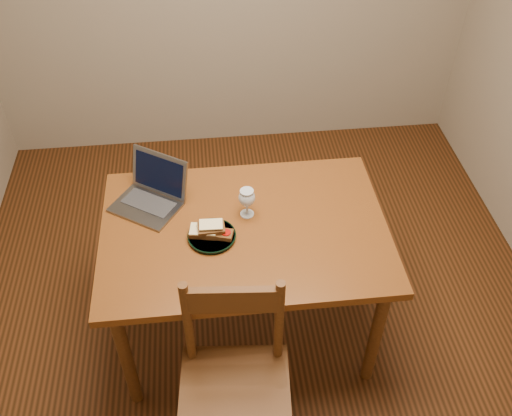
{
  "coord_description": "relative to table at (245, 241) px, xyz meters",
  "views": [
    {
      "loc": [
        -0.21,
        -1.92,
        2.58
      ],
      "look_at": [
        -0.01,
        -0.05,
        0.8
      ],
      "focal_mm": 40.0,
      "sensor_mm": 36.0,
      "label": 1
    }
  ],
  "objects": [
    {
      "name": "floor",
      "position": [
        0.07,
        0.11,
        -0.66
      ],
      "size": [
        3.2,
        3.2,
        0.02
      ],
      "primitive_type": "cube",
      "color": "black",
      "rests_on": "ground"
    },
    {
      "name": "sandwich_cheese",
      "position": [
        -0.19,
        -0.04,
        0.12
      ],
      "size": [
        0.13,
        0.1,
        0.04
      ],
      "primitive_type": null,
      "rotation": [
        0.0,
        0.0,
        -0.2
      ],
      "color": "#381E0C",
      "rests_on": "plate"
    },
    {
      "name": "sandwich_top",
      "position": [
        -0.15,
        -0.04,
        0.15
      ],
      "size": [
        0.12,
        0.07,
        0.04
      ],
      "primitive_type": null,
      "rotation": [
        0.0,
        0.0,
        0.04
      ],
      "color": "#381E0C",
      "rests_on": "plate"
    },
    {
      "name": "milk_glass",
      "position": [
        0.02,
        0.09,
        0.16
      ],
      "size": [
        0.08,
        0.08,
        0.15
      ],
      "primitive_type": null,
      "color": "white",
      "rests_on": "table"
    },
    {
      "name": "table",
      "position": [
        0.0,
        0.0,
        0.0
      ],
      "size": [
        1.3,
        0.9,
        0.74
      ],
      "color": "#56270E",
      "rests_on": "floor"
    },
    {
      "name": "laptop",
      "position": [
        -0.41,
        0.23,
        0.14
      ],
      "size": [
        0.4,
        0.39,
        0.22
      ],
      "rotation": [
        0.0,
        0.0,
        -0.59
      ],
      "color": "slate",
      "rests_on": "table"
    },
    {
      "name": "plate",
      "position": [
        -0.15,
        -0.05,
        0.09
      ],
      "size": [
        0.22,
        0.22,
        0.02
      ],
      "primitive_type": "cylinder",
      "color": "black",
      "rests_on": "table"
    },
    {
      "name": "sandwich_tomato",
      "position": [
        -0.11,
        -0.06,
        0.12
      ],
      "size": [
        0.12,
        0.09,
        0.03
      ],
      "primitive_type": null,
      "rotation": [
        0.0,
        0.0,
        -0.28
      ],
      "color": "#381E0C",
      "rests_on": "plate"
    },
    {
      "name": "chair",
      "position": [
        -0.1,
        -0.63,
        -0.14
      ],
      "size": [
        0.48,
        0.46,
        0.48
      ],
      "rotation": [
        0.0,
        0.0,
        -0.08
      ],
      "color": "#3E230D",
      "rests_on": "floor"
    }
  ]
}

